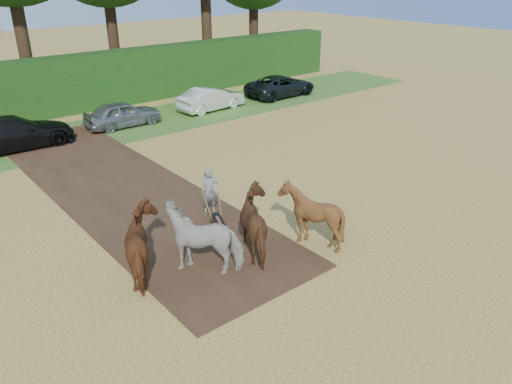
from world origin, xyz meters
TOP-DOWN VIEW (x-y plane):
  - ground at (0.00, 0.00)m, footprint 120.00×120.00m
  - earth_strip at (1.50, 7.00)m, footprint 4.50×17.00m
  - grass_verge at (0.00, 14.00)m, footprint 50.00×5.00m
  - plough_team at (1.87, 0.66)m, footprint 6.40×4.79m
  - parked_cars at (-0.44, 13.91)m, footprint 35.60×3.14m

SIDE VIEW (x-z plane):
  - ground at x=0.00m, z-range 0.00..0.00m
  - grass_verge at x=0.00m, z-range 0.00..0.03m
  - earth_strip at x=1.50m, z-range 0.00..0.05m
  - parked_cars at x=-0.44m, z-range -0.05..1.43m
  - plough_team at x=1.87m, z-range -0.01..1.83m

